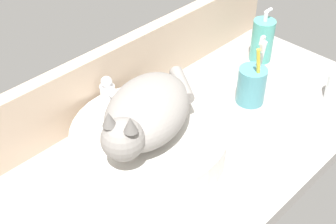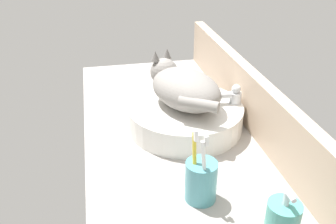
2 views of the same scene
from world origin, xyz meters
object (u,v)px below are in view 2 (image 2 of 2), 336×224
Objects in this scene: cat at (183,87)px; faucet at (231,104)px; toothbrush_cup at (199,180)px; sink_basin at (185,117)px.

faucet is at bearing 80.98° from cat.
toothbrush_cup is (33.77, -4.22, -8.02)cm from cat.
cat reaches higher than sink_basin.
faucet reaches higher than sink_basin.
toothbrush_cup reaches higher than sink_basin.
sink_basin is 9.63cm from cat.
toothbrush_cup is at bearing -8.44° from sink_basin.
faucet is 0.73× the size of toothbrush_cup.
sink_basin is 2.58× the size of faucet.
cat is at bearing -99.02° from faucet.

